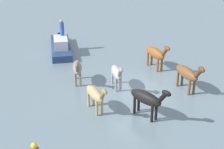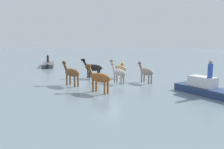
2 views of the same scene
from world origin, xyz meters
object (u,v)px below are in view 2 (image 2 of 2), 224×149
(horse_rear_stallion, at_px, (146,72))
(person_spotter_bow, at_px, (210,70))
(boat_skiff_near, at_px, (48,65))
(boat_launch_far, at_px, (208,90))
(horse_pinto_flank, at_px, (119,72))
(buoy_channel_marker, at_px, (122,67))
(horse_dark_mare, at_px, (93,68))
(person_helmsman_aft, at_px, (48,58))
(horse_lead, at_px, (71,73))
(horse_gray_outer, at_px, (99,78))
(horse_dun_straggler, at_px, (119,68))

(horse_rear_stallion, height_order, person_spotter_bow, person_spotter_bow)
(boat_skiff_near, relative_size, boat_launch_far, 1.17)
(person_spotter_bow, bearing_deg, boat_launch_far, -88.36)
(horse_pinto_flank, distance_m, buoy_channel_marker, 7.62)
(horse_dark_mare, distance_m, person_helmsman_aft, 12.39)
(horse_lead, relative_size, buoy_channel_marker, 2.05)
(horse_pinto_flank, bearing_deg, buoy_channel_marker, -36.59)
(boat_launch_far, bearing_deg, horse_rear_stallion, 7.72)
(horse_pinto_flank, distance_m, boat_skiff_near, 15.74)
(boat_skiff_near, relative_size, person_helmsman_aft, 4.46)
(horse_rear_stallion, height_order, boat_skiff_near, horse_rear_stallion)
(horse_gray_outer, distance_m, boat_launch_far, 7.43)
(horse_pinto_flank, height_order, horse_gray_outer, horse_gray_outer)
(horse_pinto_flank, distance_m, horse_dun_straggler, 2.82)
(horse_rear_stallion, bearing_deg, horse_pinto_flank, 68.17)
(horse_lead, bearing_deg, boat_skiff_near, -19.20)
(horse_rear_stallion, height_order, boat_launch_far, horse_rear_stallion)
(horse_gray_outer, bearing_deg, boat_skiff_near, -19.74)
(boat_skiff_near, bearing_deg, horse_dark_mare, -157.57)
(horse_pinto_flank, bearing_deg, horse_dun_straggler, -34.04)
(horse_dark_mare, bearing_deg, person_helmsman_aft, -27.67)
(horse_lead, relative_size, boat_launch_far, 0.51)
(boat_skiff_near, xyz_separation_m, person_spotter_bow, (-19.72, 11.65, 1.57))
(horse_pinto_flank, bearing_deg, person_helmsman_aft, 6.81)
(horse_lead, xyz_separation_m, horse_dark_mare, (-0.36, -3.78, -0.03))
(horse_dun_straggler, height_order, boat_skiff_near, horse_dun_straggler)
(boat_launch_far, xyz_separation_m, person_helmsman_aft, (19.80, -11.50, 0.84))
(horse_gray_outer, bearing_deg, person_spotter_bow, -144.55)
(horse_rear_stallion, xyz_separation_m, boat_skiff_near, (15.09, -8.19, -0.79))
(person_helmsman_aft, bearing_deg, horse_dark_mare, 143.00)
(buoy_channel_marker, bearing_deg, boat_launch_far, 130.41)
(horse_pinto_flank, xyz_separation_m, person_spotter_bow, (-6.87, 2.60, 0.80))
(horse_rear_stallion, height_order, horse_dark_mare, horse_dark_mare)
(horse_pinto_flank, height_order, horse_lead, horse_lead)
(horse_rear_stallion, xyz_separation_m, boat_launch_far, (-4.62, 3.23, -0.65))
(person_helmsman_aft, bearing_deg, boat_launch_far, 149.84)
(horse_pinto_flank, relative_size, horse_dun_straggler, 0.88)
(horse_dark_mare, relative_size, person_spotter_bow, 2.05)
(boat_skiff_near, distance_m, buoy_channel_marker, 11.47)
(horse_rear_stallion, relative_size, horse_gray_outer, 0.79)
(horse_gray_outer, relative_size, horse_dark_mare, 0.98)
(horse_dun_straggler, bearing_deg, boat_skiff_near, -1.26)
(horse_lead, relative_size, horse_dark_mare, 0.96)
(horse_rear_stallion, height_order, horse_dun_straggler, horse_rear_stallion)
(horse_dark_mare, bearing_deg, horse_dun_straggler, -146.61)
(horse_lead, distance_m, horse_dun_straggler, 5.55)
(horse_dun_straggler, distance_m, boat_launch_far, 9.13)
(horse_lead, bearing_deg, horse_dun_straggler, -88.85)
(boat_skiff_near, height_order, buoy_channel_marker, buoy_channel_marker)
(horse_rear_stallion, bearing_deg, horse_dark_mare, 38.25)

